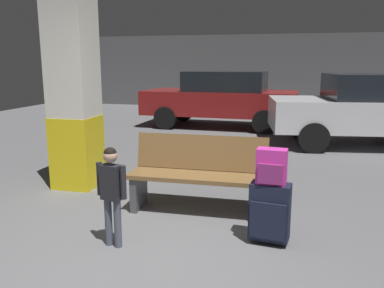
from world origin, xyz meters
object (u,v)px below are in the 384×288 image
object	(u,v)px
bench	(198,175)
child	(112,186)
suitcase	(270,212)
backpack_bright	(272,167)
parked_car_far	(222,98)
structural_pillar	(74,88)
parked_car_near	(373,108)

from	to	relation	value
bench	child	size ratio (longest dim) A/B	1.65
suitcase	backpack_bright	world-z (taller)	backpack_bright
parked_car_far	suitcase	bearing A→B (deg)	-77.00
child	parked_car_far	world-z (taller)	parked_car_far
structural_pillar	parked_car_far	world-z (taller)	structural_pillar
structural_pillar	backpack_bright	xyz separation A→B (m)	(2.75, -1.26, -0.63)
backpack_bright	child	world-z (taller)	child
parked_car_far	bench	bearing A→B (deg)	-83.16
structural_pillar	child	size ratio (longest dim) A/B	2.90
child	parked_car_near	world-z (taller)	parked_car_near
child	parked_car_near	size ratio (longest dim) A/B	0.23
suitcase	child	bearing A→B (deg)	-164.34
suitcase	parked_car_far	bearing A→B (deg)	103.00
suitcase	bench	bearing A→B (deg)	141.25
bench	backpack_bright	bearing A→B (deg)	-38.76
suitcase	backpack_bright	distance (m)	0.45
structural_pillar	suitcase	bearing A→B (deg)	-24.67
structural_pillar	parked_car_near	size ratio (longest dim) A/B	0.66
bench	parked_car_near	xyz separation A→B (m)	(2.74, 4.53, 0.36)
structural_pillar	suitcase	xyz separation A→B (m)	(2.75, -1.26, -1.08)
suitcase	backpack_bright	bearing A→B (deg)	-61.01
bench	backpack_bright	distance (m)	1.15
suitcase	child	distance (m)	1.53
suitcase	parked_car_far	xyz separation A→B (m)	(-1.62, 7.02, 0.48)
bench	suitcase	xyz separation A→B (m)	(0.86, -0.69, -0.12)
parked_car_far	structural_pillar	bearing A→B (deg)	-101.07
bench	parked_car_near	distance (m)	5.30
suitcase	backpack_bright	xyz separation A→B (m)	(0.00, -0.00, 0.45)
parked_car_far	parked_car_near	distance (m)	3.93
bench	backpack_bright	world-z (taller)	backpack_bright
parked_car_far	parked_car_near	size ratio (longest dim) A/B	0.97
backpack_bright	parked_car_far	size ratio (longest dim) A/B	0.08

